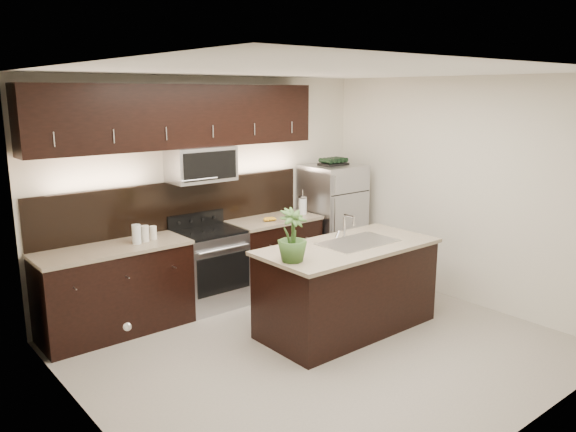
# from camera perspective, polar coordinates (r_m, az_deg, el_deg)

# --- Properties ---
(ground) EXTENTS (4.50, 4.50, 0.00)m
(ground) POSITION_cam_1_polar(r_m,az_deg,el_deg) (5.80, 3.37, -13.20)
(ground) COLOR gray
(ground) RESTS_ON ground
(room_walls) EXTENTS (4.52, 4.02, 2.71)m
(room_walls) POSITION_cam_1_polar(r_m,az_deg,el_deg) (5.19, 2.99, 3.40)
(room_walls) COLOR beige
(room_walls) RESTS_ON ground
(counter_run) EXTENTS (3.51, 0.65, 0.94)m
(counter_run) POSITION_cam_1_polar(r_m,az_deg,el_deg) (6.65, -9.51, -5.58)
(counter_run) COLOR black
(counter_run) RESTS_ON ground
(upper_fixtures) EXTENTS (3.49, 0.40, 1.66)m
(upper_fixtures) POSITION_cam_1_polar(r_m,az_deg,el_deg) (6.48, -10.50, 8.97)
(upper_fixtures) COLOR black
(upper_fixtures) RESTS_ON counter_run
(island) EXTENTS (1.96, 0.96, 0.94)m
(island) POSITION_cam_1_polar(r_m,az_deg,el_deg) (6.09, 6.02, -7.18)
(island) COLOR black
(island) RESTS_ON ground
(sink_faucet) EXTENTS (0.84, 0.50, 0.28)m
(sink_faucet) POSITION_cam_1_polar(r_m,az_deg,el_deg) (6.06, 7.06, -2.52)
(sink_faucet) COLOR silver
(sink_faucet) RESTS_ON island
(refrigerator) EXTENTS (0.74, 0.67, 1.54)m
(refrigerator) POSITION_cam_1_polar(r_m,az_deg,el_deg) (7.79, 4.53, -0.48)
(refrigerator) COLOR #B2B2B7
(refrigerator) RESTS_ON ground
(wine_rack) EXTENTS (0.38, 0.24, 0.09)m
(wine_rack) POSITION_cam_1_polar(r_m,az_deg,el_deg) (7.65, 4.63, 5.49)
(wine_rack) COLOR black
(wine_rack) RESTS_ON refrigerator
(plant) EXTENTS (0.29, 0.29, 0.51)m
(plant) POSITION_cam_1_polar(r_m,az_deg,el_deg) (5.28, 0.43, -1.99)
(plant) COLOR #305120
(plant) RESTS_ON island
(canisters) EXTENTS (0.30, 0.14, 0.21)m
(canisters) POSITION_cam_1_polar(r_m,az_deg,el_deg) (6.20, -14.52, -1.75)
(canisters) COLOR silver
(canisters) RESTS_ON counter_run
(french_press) EXTENTS (0.11, 0.11, 0.32)m
(french_press) POSITION_cam_1_polar(r_m,az_deg,el_deg) (7.38, 1.50, 1.10)
(french_press) COLOR silver
(french_press) RESTS_ON counter_run
(bananas) EXTENTS (0.20, 0.18, 0.05)m
(bananas) POSITION_cam_1_polar(r_m,az_deg,el_deg) (6.98, -2.29, -0.33)
(bananas) COLOR #C68C1C
(bananas) RESTS_ON counter_run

